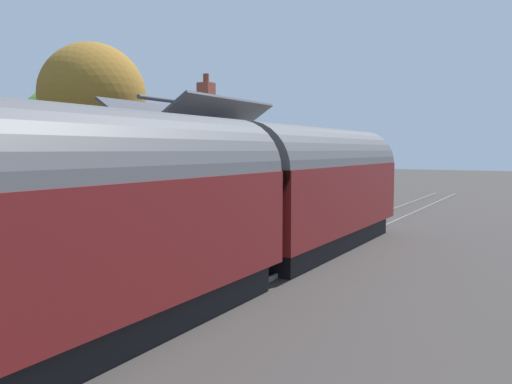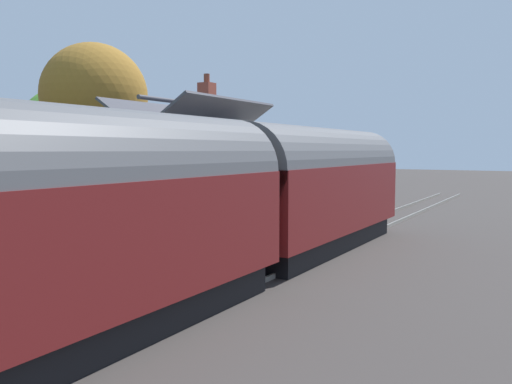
{
  "view_description": "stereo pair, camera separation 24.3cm",
  "coord_description": "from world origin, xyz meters",
  "px_view_note": "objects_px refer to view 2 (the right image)",
  "views": [
    {
      "loc": [
        -17.04,
        -8.11,
        3.53
      ],
      "look_at": [
        -0.1,
        1.5,
        1.96
      ],
      "focal_mm": 36.66,
      "sensor_mm": 36.0,
      "label": 1
    },
    {
      "loc": [
        -16.92,
        -8.32,
        3.53
      ],
      "look_at": [
        -0.1,
        1.5,
        1.96
      ],
      "focal_mm": 36.66,
      "sensor_mm": 36.0,
      "label": 2
    }
  ],
  "objects_px": {
    "planter_bench_right": "(84,218)",
    "tree_behind_building": "(144,137)",
    "train": "(251,197)",
    "bench_near_building": "(293,192)",
    "tree_far_right": "(65,132)",
    "bench_mid_platform": "(83,225)",
    "bench_platform_end": "(322,188)",
    "planter_under_sign": "(335,189)",
    "planter_bench_left": "(304,187)",
    "planter_edge_far": "(306,186)",
    "tree_distant": "(95,97)",
    "station_sign_board": "(148,198)",
    "station_building": "(192,172)"
  },
  "relations": [
    {
      "from": "planter_under_sign",
      "to": "tree_far_right",
      "type": "distance_m",
      "value": 14.58
    },
    {
      "from": "planter_bench_left",
      "to": "planter_edge_far",
      "type": "xyz_separation_m",
      "value": [
        -1.75,
        -0.94,
        0.18
      ]
    },
    {
      "from": "tree_behind_building",
      "to": "train",
      "type": "bearing_deg",
      "value": -130.19
    },
    {
      "from": "station_sign_board",
      "to": "tree_behind_building",
      "type": "relative_size",
      "value": 0.25
    },
    {
      "from": "station_building",
      "to": "bench_platform_end",
      "type": "distance_m",
      "value": 10.36
    },
    {
      "from": "tree_far_right",
      "to": "tree_distant",
      "type": "height_order",
      "value": "tree_distant"
    },
    {
      "from": "station_building",
      "to": "tree_distant",
      "type": "relative_size",
      "value": 0.7
    },
    {
      "from": "train",
      "to": "bench_mid_platform",
      "type": "distance_m",
      "value": 4.8
    },
    {
      "from": "tree_distant",
      "to": "station_sign_board",
      "type": "bearing_deg",
      "value": -124.98
    },
    {
      "from": "planter_under_sign",
      "to": "tree_behind_building",
      "type": "xyz_separation_m",
      "value": [
        -0.23,
        13.75,
        3.02
      ]
    },
    {
      "from": "bench_near_building",
      "to": "tree_distant",
      "type": "bearing_deg",
      "value": 128.57
    },
    {
      "from": "bench_near_building",
      "to": "planter_under_sign",
      "type": "height_order",
      "value": "bench_near_building"
    },
    {
      "from": "bench_platform_end",
      "to": "planter_edge_far",
      "type": "height_order",
      "value": "planter_edge_far"
    },
    {
      "from": "bench_platform_end",
      "to": "planter_bench_right",
      "type": "height_order",
      "value": "bench_platform_end"
    },
    {
      "from": "planter_bench_right",
      "to": "tree_behind_building",
      "type": "xyz_separation_m",
      "value": [
        15.03,
        11.05,
        3.09
      ]
    },
    {
      "from": "train",
      "to": "tree_far_right",
      "type": "bearing_deg",
      "value": 68.32
    },
    {
      "from": "bench_mid_platform",
      "to": "tree_far_right",
      "type": "relative_size",
      "value": 0.21
    },
    {
      "from": "train",
      "to": "tree_behind_building",
      "type": "relative_size",
      "value": 3.15
    },
    {
      "from": "train",
      "to": "planter_under_sign",
      "type": "distance_m",
      "value": 15.0
    },
    {
      "from": "tree_far_right",
      "to": "bench_near_building",
      "type": "bearing_deg",
      "value": -63.29
    },
    {
      "from": "train",
      "to": "bench_mid_platform",
      "type": "bearing_deg",
      "value": 119.25
    },
    {
      "from": "train",
      "to": "planter_under_sign",
      "type": "bearing_deg",
      "value": 12.65
    },
    {
      "from": "planter_edge_far",
      "to": "station_sign_board",
      "type": "distance_m",
      "value": 15.57
    },
    {
      "from": "station_building",
      "to": "bench_mid_platform",
      "type": "bearing_deg",
      "value": -170.99
    },
    {
      "from": "station_building",
      "to": "planter_bench_right",
      "type": "relative_size",
      "value": 8.15
    },
    {
      "from": "train",
      "to": "bench_near_building",
      "type": "distance_m",
      "value": 11.72
    },
    {
      "from": "station_building",
      "to": "planter_under_sign",
      "type": "bearing_deg",
      "value": -10.04
    },
    {
      "from": "planter_edge_far",
      "to": "tree_far_right",
      "type": "relative_size",
      "value": 0.15
    },
    {
      "from": "planter_bench_left",
      "to": "bench_platform_end",
      "type": "bearing_deg",
      "value": -133.8
    },
    {
      "from": "planter_bench_left",
      "to": "planter_bench_right",
      "type": "bearing_deg",
      "value": 179.77
    },
    {
      "from": "planter_under_sign",
      "to": "bench_near_building",
      "type": "bearing_deg",
      "value": 167.5
    },
    {
      "from": "bench_platform_end",
      "to": "tree_far_right",
      "type": "distance_m",
      "value": 13.86
    },
    {
      "from": "station_building",
      "to": "bench_near_building",
      "type": "height_order",
      "value": "station_building"
    },
    {
      "from": "bench_mid_platform",
      "to": "tree_far_right",
      "type": "bearing_deg",
      "value": 51.99
    },
    {
      "from": "bench_platform_end",
      "to": "planter_bench_left",
      "type": "xyz_separation_m",
      "value": [
        1.89,
        1.97,
        -0.11
      ]
    },
    {
      "from": "station_building",
      "to": "tree_behind_building",
      "type": "height_order",
      "value": "station_building"
    },
    {
      "from": "bench_mid_platform",
      "to": "bench_platform_end",
      "type": "height_order",
      "value": "same"
    },
    {
      "from": "bench_mid_platform",
      "to": "tree_far_right",
      "type": "xyz_separation_m",
      "value": [
        8.06,
        10.31,
        2.98
      ]
    },
    {
      "from": "bench_mid_platform",
      "to": "tree_distant",
      "type": "distance_m",
      "value": 11.38
    },
    {
      "from": "bench_near_building",
      "to": "train",
      "type": "bearing_deg",
      "value": -159.51
    },
    {
      "from": "bench_near_building",
      "to": "planter_edge_far",
      "type": "relative_size",
      "value": 1.42
    },
    {
      "from": "station_building",
      "to": "planter_under_sign",
      "type": "distance_m",
      "value": 10.78
    },
    {
      "from": "station_building",
      "to": "bench_mid_platform",
      "type": "relative_size",
      "value": 4.18
    },
    {
      "from": "planter_bench_right",
      "to": "tree_distant",
      "type": "bearing_deg",
      "value": 44.16
    },
    {
      "from": "train",
      "to": "bench_near_building",
      "type": "height_order",
      "value": "train"
    },
    {
      "from": "planter_bench_right",
      "to": "tree_distant",
      "type": "height_order",
      "value": "tree_distant"
    },
    {
      "from": "bench_near_building",
      "to": "tree_far_right",
      "type": "height_order",
      "value": "tree_far_right"
    },
    {
      "from": "planter_under_sign",
      "to": "station_building",
      "type": "bearing_deg",
      "value": 169.96
    },
    {
      "from": "bench_platform_end",
      "to": "bench_near_building",
      "type": "distance_m",
      "value": 3.34
    },
    {
      "from": "tree_far_right",
      "to": "station_sign_board",
      "type": "bearing_deg",
      "value": -120.2
    }
  ]
}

